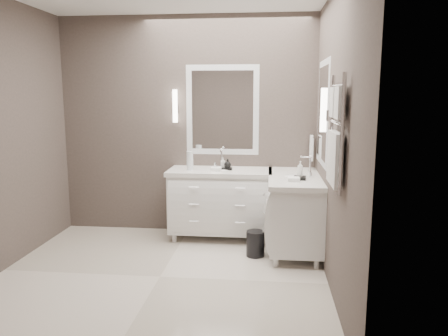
# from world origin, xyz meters

# --- Properties ---
(floor) EXTENTS (3.20, 3.00, 0.01)m
(floor) POSITION_xyz_m (0.00, 0.00, -0.01)
(floor) COLOR silver
(floor) RESTS_ON ground
(wall_back) EXTENTS (3.20, 0.01, 2.70)m
(wall_back) POSITION_xyz_m (0.00, 1.50, 1.35)
(wall_back) COLOR #493F3B
(wall_back) RESTS_ON floor
(wall_front) EXTENTS (3.20, 0.01, 2.70)m
(wall_front) POSITION_xyz_m (0.00, -1.50, 1.35)
(wall_front) COLOR #493F3B
(wall_front) RESTS_ON floor
(wall_right) EXTENTS (0.01, 3.00, 2.70)m
(wall_right) POSITION_xyz_m (1.60, 0.00, 1.35)
(wall_right) COLOR #493F3B
(wall_right) RESTS_ON floor
(vanity_back) EXTENTS (1.24, 0.59, 0.97)m
(vanity_back) POSITION_xyz_m (0.45, 1.23, 0.49)
(vanity_back) COLOR white
(vanity_back) RESTS_ON floor
(vanity_right) EXTENTS (0.59, 1.24, 0.97)m
(vanity_right) POSITION_xyz_m (1.33, 0.90, 0.49)
(vanity_right) COLOR white
(vanity_right) RESTS_ON floor
(mirror_back) EXTENTS (0.90, 0.02, 1.10)m
(mirror_back) POSITION_xyz_m (0.45, 1.49, 1.55)
(mirror_back) COLOR white
(mirror_back) RESTS_ON wall_back
(mirror_right) EXTENTS (0.02, 0.90, 1.10)m
(mirror_right) POSITION_xyz_m (1.59, 0.80, 1.55)
(mirror_right) COLOR white
(mirror_right) RESTS_ON wall_right
(sconce_back) EXTENTS (0.06, 0.06, 0.40)m
(sconce_back) POSITION_xyz_m (-0.13, 1.43, 1.59)
(sconce_back) COLOR white
(sconce_back) RESTS_ON wall_back
(sconce_right) EXTENTS (0.06, 0.06, 0.40)m
(sconce_right) POSITION_xyz_m (1.53, 0.22, 1.59)
(sconce_right) COLOR white
(sconce_right) RESTS_ON wall_right
(towel_bar_corner) EXTENTS (0.03, 0.22, 0.30)m
(towel_bar_corner) POSITION_xyz_m (1.54, 1.36, 1.12)
(towel_bar_corner) COLOR white
(towel_bar_corner) RESTS_ON wall_right
(towel_ladder) EXTENTS (0.06, 0.58, 0.90)m
(towel_ladder) POSITION_xyz_m (1.55, -0.40, 1.39)
(towel_ladder) COLOR white
(towel_ladder) RESTS_ON wall_right
(waste_bin) EXTENTS (0.26, 0.26, 0.28)m
(waste_bin) POSITION_xyz_m (0.90, 0.65, 0.14)
(waste_bin) COLOR black
(waste_bin) RESTS_ON floor
(amenity_tray_back) EXTENTS (0.17, 0.14, 0.02)m
(amenity_tray_back) POSITION_xyz_m (0.51, 1.24, 0.86)
(amenity_tray_back) COLOR black
(amenity_tray_back) RESTS_ON vanity_back
(amenity_tray_right) EXTENTS (0.14, 0.18, 0.03)m
(amenity_tray_right) POSITION_xyz_m (1.36, 0.72, 0.86)
(amenity_tray_right) COLOR black
(amenity_tray_right) RESTS_ON vanity_right
(water_bottle) EXTENTS (0.09, 0.09, 0.23)m
(water_bottle) POSITION_xyz_m (0.10, 1.16, 0.96)
(water_bottle) COLOR silver
(water_bottle) RESTS_ON vanity_back
(soap_bottle_a) EXTENTS (0.06, 0.06, 0.12)m
(soap_bottle_a) POSITION_xyz_m (0.48, 1.26, 0.93)
(soap_bottle_a) COLOR white
(soap_bottle_a) RESTS_ON amenity_tray_back
(soap_bottle_b) EXTENTS (0.11, 0.11, 0.11)m
(soap_bottle_b) POSITION_xyz_m (0.54, 1.21, 0.93)
(soap_bottle_b) COLOR black
(soap_bottle_b) RESTS_ON amenity_tray_back
(soap_bottle_c) EXTENTS (0.08, 0.08, 0.17)m
(soap_bottle_c) POSITION_xyz_m (1.36, 0.72, 0.96)
(soap_bottle_c) COLOR white
(soap_bottle_c) RESTS_ON amenity_tray_right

